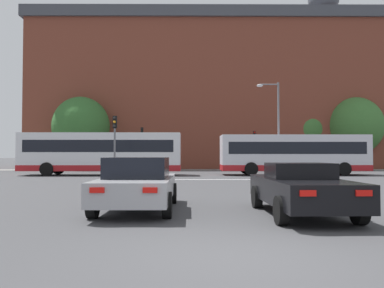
# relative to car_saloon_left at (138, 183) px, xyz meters

# --- Properties ---
(ground_plane) EXTENTS (400.00, 400.00, 0.00)m
(ground_plane) POSITION_rel_car_saloon_left_xyz_m (2.17, -4.83, -0.74)
(ground_plane) COLOR #3D3D3F
(stop_line_strip) EXTENTS (9.19, 0.30, 0.01)m
(stop_line_strip) POSITION_rel_car_saloon_left_xyz_m (2.17, 12.95, -0.74)
(stop_line_strip) COLOR silver
(stop_line_strip) RESTS_ON ground_plane
(far_pavement) EXTENTS (70.21, 2.50, 0.01)m
(far_pavement) POSITION_rel_car_saloon_left_xyz_m (2.17, 28.28, -0.74)
(far_pavement) COLOR gray
(far_pavement) RESTS_ON ground_plane
(brick_civic_building) EXTENTS (43.41, 16.44, 24.30)m
(brick_civic_building) POSITION_rel_car_saloon_left_xyz_m (4.30, 38.68, 8.53)
(brick_civic_building) COLOR brown
(brick_civic_building) RESTS_ON ground_plane
(car_saloon_left) EXTENTS (2.02, 4.52, 1.45)m
(car_saloon_left) POSITION_rel_car_saloon_left_xyz_m (0.00, 0.00, 0.00)
(car_saloon_left) COLOR #9E9EA3
(car_saloon_left) RESTS_ON ground_plane
(car_roadster_right) EXTENTS (2.00, 4.38, 1.32)m
(car_roadster_right) POSITION_rel_car_saloon_left_xyz_m (4.25, -0.91, -0.07)
(car_roadster_right) COLOR black
(car_roadster_right) RESTS_ON ground_plane
(bus_crossing_lead) EXTENTS (11.16, 2.77, 3.06)m
(bus_crossing_lead) POSITION_rel_car_saloon_left_xyz_m (9.42, 18.48, 0.90)
(bus_crossing_lead) COLOR silver
(bus_crossing_lead) RESTS_ON ground_plane
(bus_crossing_trailing) EXTENTS (12.06, 2.67, 3.20)m
(bus_crossing_trailing) POSITION_rel_car_saloon_left_xyz_m (-5.32, 18.24, 0.98)
(bus_crossing_trailing) COLOR silver
(bus_crossing_trailing) RESTS_ON ground_plane
(traffic_light_far_right) EXTENTS (0.26, 0.31, 4.01)m
(traffic_light_far_right) POSITION_rel_car_saloon_left_xyz_m (8.08, 27.99, 1.96)
(traffic_light_far_right) COLOR slate
(traffic_light_far_right) RESTS_ON ground_plane
(traffic_light_near_left) EXTENTS (0.26, 0.31, 4.08)m
(traffic_light_near_left) POSITION_rel_car_saloon_left_xyz_m (-3.45, 13.84, 2.01)
(traffic_light_near_left) COLOR slate
(traffic_light_near_left) RESTS_ON ground_plane
(traffic_light_far_left) EXTENTS (0.26, 0.31, 4.39)m
(traffic_light_far_left) POSITION_rel_car_saloon_left_xyz_m (-3.50, 27.97, 2.20)
(traffic_light_far_left) COLOR slate
(traffic_light_far_left) RESTS_ON ground_plane
(street_lamp_junction) EXTENTS (1.83, 0.36, 7.38)m
(street_lamp_junction) POSITION_rel_car_saloon_left_xyz_m (8.26, 19.48, 3.72)
(street_lamp_junction) COLOR slate
(street_lamp_junction) RESTS_ON ground_plane
(pedestrian_waiting) EXTENTS (0.32, 0.44, 1.69)m
(pedestrian_waiting) POSITION_rel_car_saloon_left_xyz_m (12.79, 28.12, 0.25)
(pedestrian_waiting) COLOR brown
(pedestrian_waiting) RESTS_ON ground_plane
(pedestrian_walking_east) EXTENTS (0.41, 0.25, 1.70)m
(pedestrian_walking_east) POSITION_rel_car_saloon_left_xyz_m (-1.09, 28.85, 0.25)
(pedestrian_walking_east) COLOR #333851
(pedestrian_walking_east) RESTS_ON ground_plane
(tree_by_building) EXTENTS (5.68, 5.68, 7.42)m
(tree_by_building) POSITION_rel_car_saloon_left_xyz_m (15.04, 33.40, 3.69)
(tree_by_building) COLOR #4C3823
(tree_by_building) RESTS_ON ground_plane
(tree_kerbside) EXTENTS (6.14, 6.14, 8.02)m
(tree_kerbside) POSITION_rel_car_saloon_left_xyz_m (19.92, 31.30, 4.06)
(tree_kerbside) COLOR #4C3823
(tree_kerbside) RESTS_ON ground_plane
(tree_distant) EXTENTS (5.97, 5.97, 7.73)m
(tree_distant) POSITION_rel_car_saloon_left_xyz_m (-10.13, 29.22, 3.85)
(tree_distant) COLOR #4C3823
(tree_distant) RESTS_ON ground_plane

